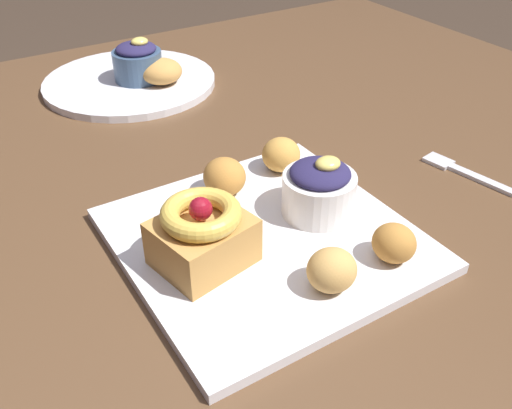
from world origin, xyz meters
name	(u,v)px	position (x,y,z in m)	size (l,w,h in m)	color
dining_table	(192,227)	(0.00, 0.00, 0.65)	(1.48, 1.09, 0.73)	brown
front_plate	(266,239)	(0.01, -0.17, 0.74)	(0.29, 0.29, 0.01)	white
cake_slice	(202,234)	(-0.07, -0.17, 0.78)	(0.10, 0.09, 0.08)	#C68E47
berry_ramekin	(319,189)	(0.08, -0.16, 0.77)	(0.08, 0.08, 0.07)	white
fritter_front	(281,155)	(0.10, -0.06, 0.76)	(0.05, 0.05, 0.04)	gold
fritter_middle	(332,270)	(0.02, -0.27, 0.76)	(0.05, 0.05, 0.04)	tan
fritter_back	(394,243)	(0.10, -0.27, 0.76)	(0.04, 0.05, 0.04)	#BC7F38
fritter_extra	(224,177)	(0.01, -0.07, 0.76)	(0.05, 0.05, 0.04)	#BC7F38
back_plate	(130,82)	(0.05, 0.32, 0.74)	(0.29, 0.29, 0.01)	white
back_ramekin	(137,61)	(0.06, 0.31, 0.77)	(0.08, 0.08, 0.07)	#3D5675
back_pastry	(161,71)	(0.09, 0.27, 0.76)	(0.07, 0.07, 0.04)	#C68E47
fork	(462,171)	(0.30, -0.18, 0.73)	(0.04, 0.13, 0.00)	silver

